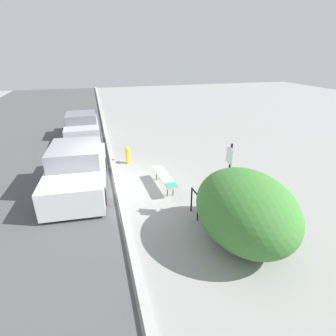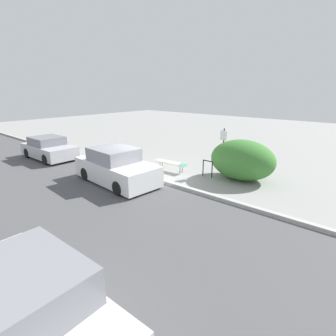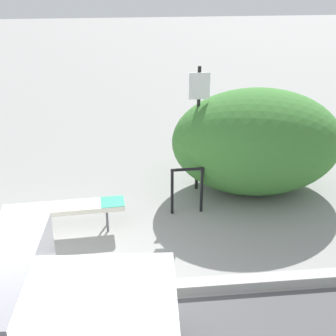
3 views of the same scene
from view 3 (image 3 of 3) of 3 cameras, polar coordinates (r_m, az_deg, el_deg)
ground_plane at (r=6.35m, az=-15.35°, el=-15.38°), size 60.00×60.00×0.00m
curb at (r=6.31m, az=-15.42°, el=-14.93°), size 60.00×0.20×0.13m
bench at (r=7.43m, az=-12.47°, el=-4.82°), size 1.88×0.48×0.47m
bike_rack at (r=7.77m, az=2.33°, el=-2.17°), size 0.55×0.06×0.83m
sign_post at (r=8.26m, az=3.71°, el=6.05°), size 0.36×0.08×2.30m
shrub_hedge at (r=8.60m, az=10.76°, el=3.28°), size 3.08×2.33×1.88m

